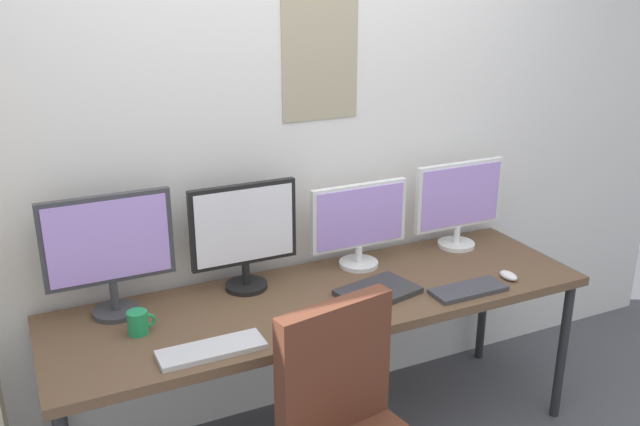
% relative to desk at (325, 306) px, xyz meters
% --- Properties ---
extents(wall_back, '(4.67, 0.11, 2.60)m').
position_rel_desk_xyz_m(wall_back, '(0.00, 0.42, 0.61)').
color(wall_back, silver).
rests_on(wall_back, ground_plane).
extents(desk, '(2.27, 0.68, 0.74)m').
position_rel_desk_xyz_m(desk, '(0.00, 0.00, 0.00)').
color(desk, brown).
rests_on(desk, ground_plane).
extents(monitor_far_left, '(0.49, 0.18, 0.49)m').
position_rel_desk_xyz_m(monitor_far_left, '(-0.82, 0.21, 0.33)').
color(monitor_far_left, '#38383D').
rests_on(monitor_far_left, desk).
extents(monitor_center_left, '(0.46, 0.18, 0.46)m').
position_rel_desk_xyz_m(monitor_center_left, '(-0.27, 0.21, 0.31)').
color(monitor_center_left, black).
rests_on(monitor_center_left, desk).
extents(monitor_center_right, '(0.47, 0.18, 0.39)m').
position_rel_desk_xyz_m(monitor_center_right, '(0.27, 0.21, 0.26)').
color(monitor_center_right, silver).
rests_on(monitor_center_right, desk).
extents(monitor_far_right, '(0.48, 0.18, 0.42)m').
position_rel_desk_xyz_m(monitor_far_right, '(0.82, 0.21, 0.28)').
color(monitor_far_right, silver).
rests_on(monitor_far_right, desk).
extents(keyboard_left, '(0.38, 0.13, 0.02)m').
position_rel_desk_xyz_m(keyboard_left, '(-0.56, -0.23, 0.06)').
color(keyboard_left, silver).
rests_on(keyboard_left, desk).
extents(keyboard_right, '(0.33, 0.13, 0.02)m').
position_rel_desk_xyz_m(keyboard_right, '(0.56, -0.23, 0.06)').
color(keyboard_right, '#38383D').
rests_on(keyboard_right, desk).
extents(computer_mouse, '(0.06, 0.10, 0.03)m').
position_rel_desk_xyz_m(computer_mouse, '(0.80, -0.20, 0.07)').
color(computer_mouse, silver).
rests_on(computer_mouse, desk).
extents(laptop_closed, '(0.36, 0.28, 0.02)m').
position_rel_desk_xyz_m(laptop_closed, '(0.21, -0.08, 0.06)').
color(laptop_closed, '#2D2D2D').
rests_on(laptop_closed, desk).
extents(coffee_mug, '(0.11, 0.08, 0.09)m').
position_rel_desk_xyz_m(coffee_mug, '(-0.76, 0.02, 0.09)').
color(coffee_mug, '#1E8C4C').
rests_on(coffee_mug, desk).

